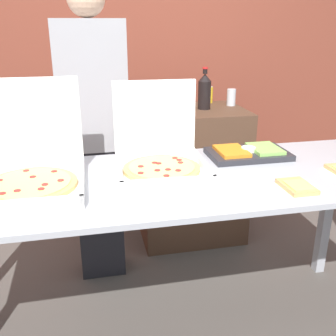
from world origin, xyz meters
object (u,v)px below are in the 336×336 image
object	(u,v)px
paper_plate_front_right	(297,188)
veggie_tray	(248,153)
pizza_box_near_left	(30,169)
soda_can_colored	(209,95)
person_guest_plaid	(95,134)
soda_bottle	(204,91)
pizza_box_far_right	(160,156)
soda_can_silver	(231,97)

from	to	relation	value
paper_plate_front_right	veggie_tray	distance (m)	0.47
pizza_box_near_left	soda_can_colored	world-z (taller)	pizza_box_near_left
pizza_box_near_left	person_guest_plaid	xyz separation A→B (m)	(0.30, 0.64, -0.04)
paper_plate_front_right	veggie_tray	size ratio (longest dim) A/B	0.50
soda_bottle	soda_can_colored	size ratio (longest dim) A/B	2.38
pizza_box_near_left	veggie_tray	xyz separation A→B (m)	(1.09, 0.18, -0.06)
pizza_box_far_right	soda_can_colored	size ratio (longest dim) A/B	3.60
pizza_box_near_left	soda_bottle	distance (m)	1.49
paper_plate_front_right	soda_can_colored	xyz separation A→B (m)	(0.08, 1.51, 0.14)
pizza_box_near_left	soda_bottle	world-z (taller)	pizza_box_near_left
paper_plate_front_right	person_guest_plaid	xyz separation A→B (m)	(-0.82, 0.93, 0.03)
veggie_tray	person_guest_plaid	xyz separation A→B (m)	(-0.79, 0.46, 0.02)
soda_can_silver	soda_can_colored	distance (m)	0.19
pizza_box_near_left	pizza_box_far_right	bearing A→B (deg)	7.55
pizza_box_far_right	soda_bottle	size ratio (longest dim) A/B	1.51
soda_can_silver	person_guest_plaid	world-z (taller)	person_guest_plaid
pizza_box_far_right	veggie_tray	bearing A→B (deg)	14.30
veggie_tray	soda_can_colored	distance (m)	1.06
pizza_box_far_right	person_guest_plaid	bearing A→B (deg)	118.95
veggie_tray	person_guest_plaid	world-z (taller)	person_guest_plaid
veggie_tray	soda_can_silver	world-z (taller)	soda_can_silver
soda_bottle	person_guest_plaid	distance (m)	0.89
soda_can_colored	person_guest_plaid	world-z (taller)	person_guest_plaid
pizza_box_far_right	person_guest_plaid	world-z (taller)	person_guest_plaid
soda_bottle	soda_can_silver	distance (m)	0.25
soda_can_colored	veggie_tray	bearing A→B (deg)	-95.78
soda_can_silver	pizza_box_near_left	bearing A→B (deg)	-140.89
soda_bottle	soda_can_silver	world-z (taller)	soda_bottle
soda_bottle	pizza_box_far_right	bearing A→B (deg)	-118.43
pizza_box_far_right	paper_plate_front_right	size ratio (longest dim) A/B	2.11
pizza_box_near_left	paper_plate_front_right	distance (m)	1.16
pizza_box_near_left	pizza_box_far_right	size ratio (longest dim) A/B	1.07
soda_bottle	person_guest_plaid	xyz separation A→B (m)	(-0.80, -0.36, -0.17)
paper_plate_front_right	person_guest_plaid	world-z (taller)	person_guest_plaid
veggie_tray	soda_can_colored	size ratio (longest dim) A/B	3.42
pizza_box_near_left	soda_bottle	size ratio (longest dim) A/B	1.61
pizza_box_near_left	soda_can_colored	size ratio (longest dim) A/B	3.83
soda_bottle	soda_can_silver	bearing A→B (deg)	18.00
pizza_box_far_right	soda_bottle	distance (m)	1.07
pizza_box_far_right	paper_plate_front_right	xyz separation A→B (m)	(0.53, -0.36, -0.06)
paper_plate_front_right	soda_bottle	xyz separation A→B (m)	(-0.02, 1.29, 0.21)
pizza_box_near_left	soda_can_silver	world-z (taller)	pizza_box_near_left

